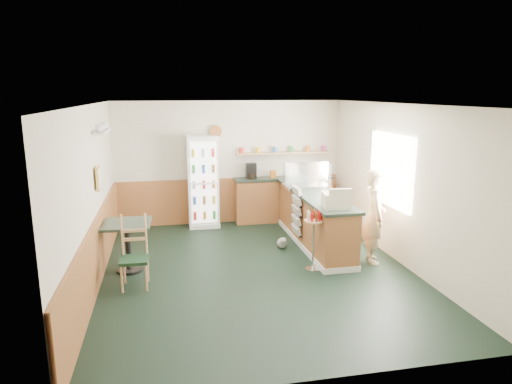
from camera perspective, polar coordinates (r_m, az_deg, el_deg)
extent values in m
plane|color=black|center=(7.65, 0.01, -9.76)|extent=(6.00, 6.00, 0.00)
cube|color=beige|center=(10.16, -3.34, 3.71)|extent=(5.00, 0.02, 2.70)
cube|color=beige|center=(7.19, -19.98, -0.67)|extent=(0.02, 6.00, 2.70)
cube|color=beige|center=(8.11, 17.68, 0.91)|extent=(0.02, 6.00, 2.70)
cube|color=white|center=(7.08, 0.02, 10.99)|extent=(5.00, 6.00, 0.02)
cube|color=#9F5D33|center=(10.29, -3.25, -1.00)|extent=(4.98, 0.05, 1.00)
cube|color=#9F5D33|center=(7.42, -19.19, -7.07)|extent=(0.05, 5.98, 1.00)
cube|color=white|center=(8.31, 16.47, 2.66)|extent=(0.06, 1.45, 1.25)
cube|color=gold|center=(7.63, -19.12, 1.64)|extent=(0.03, 0.32, 0.38)
cube|color=silver|center=(8.03, -18.66, 7.23)|extent=(0.18, 1.20, 0.03)
cylinder|color=#9D5C27|center=(9.98, -5.06, 7.57)|extent=(0.26, 0.04, 0.26)
cube|color=#9F5D33|center=(8.81, 7.27, -3.56)|extent=(0.60, 2.95, 0.95)
cube|color=silver|center=(8.94, 7.20, -6.18)|extent=(0.64, 2.97, 0.10)
cube|color=#28372C|center=(8.68, 7.37, -0.33)|extent=(0.68, 3.01, 0.05)
cube|color=#9F5D33|center=(10.37, 3.46, -1.05)|extent=(2.20, 0.38, 0.95)
cube|color=#28372C|center=(10.26, 3.50, 1.72)|extent=(2.24, 0.42, 0.05)
cube|color=tan|center=(10.25, 3.43, 4.91)|extent=(2.10, 0.22, 0.04)
cube|color=black|center=(10.06, -0.62, 2.66)|extent=(0.22, 0.18, 0.34)
cylinder|color=#B2664C|center=(10.04, -1.84, 5.23)|extent=(0.10, 0.10, 0.12)
cylinder|color=#B2664C|center=(10.11, 0.29, 5.29)|extent=(0.10, 0.10, 0.12)
cylinder|color=#B2664C|center=(10.19, 2.40, 5.33)|extent=(0.10, 0.10, 0.12)
cylinder|color=#B2664C|center=(10.29, 4.46, 5.37)|extent=(0.10, 0.10, 0.12)
cylinder|color=#B2664C|center=(10.39, 6.49, 5.41)|extent=(0.10, 0.10, 0.12)
cylinder|color=#B2664C|center=(10.52, 8.47, 5.43)|extent=(0.10, 0.10, 0.12)
cube|color=white|center=(9.93, -6.66, 1.34)|extent=(0.65, 0.46, 1.98)
cube|color=white|center=(9.71, -6.55, 1.14)|extent=(0.55, 0.02, 1.75)
cube|color=silver|center=(9.64, -6.51, 1.06)|extent=(0.59, 0.02, 1.81)
cube|color=silver|center=(9.17, 6.31, 0.73)|extent=(0.88, 0.46, 0.06)
cube|color=silver|center=(9.12, 6.35, 2.28)|extent=(0.86, 0.44, 0.44)
cube|color=beige|center=(7.67, 9.95, -1.00)|extent=(0.47, 0.49, 0.24)
imported|color=tan|center=(8.03, 14.52, -2.95)|extent=(0.50, 0.61, 1.63)
cylinder|color=silver|center=(7.74, 7.09, -9.50)|extent=(0.25, 0.25, 0.02)
cylinder|color=silver|center=(7.60, 7.18, -6.60)|extent=(0.04, 0.04, 0.83)
cylinder|color=tan|center=(7.47, 7.26, -3.60)|extent=(0.32, 0.32, 0.02)
cylinder|color=red|center=(7.47, 8.01, -2.97)|extent=(0.04, 0.04, 0.14)
cylinder|color=red|center=(7.53, 7.73, -2.85)|extent=(0.04, 0.04, 0.14)
cylinder|color=red|center=(7.54, 7.24, -2.80)|extent=(0.04, 0.04, 0.14)
cylinder|color=red|center=(7.52, 6.78, -2.84)|extent=(0.04, 0.04, 0.14)
cylinder|color=red|center=(7.46, 6.54, -2.95)|extent=(0.04, 0.04, 0.14)
cylinder|color=red|center=(7.40, 6.65, -3.08)|extent=(0.04, 0.04, 0.14)
cylinder|color=red|center=(7.36, 7.06, -3.18)|extent=(0.04, 0.04, 0.14)
cylinder|color=red|center=(7.36, 7.58, -3.18)|extent=(0.04, 0.04, 0.14)
cylinder|color=red|center=(7.41, 7.95, -3.10)|extent=(0.04, 0.04, 0.14)
cube|color=black|center=(8.76, 5.16, -5.15)|extent=(0.05, 0.47, 0.03)
cube|color=beige|center=(8.73, 5.04, -4.72)|extent=(0.09, 0.42, 0.16)
cube|color=black|center=(8.70, 5.18, -3.95)|extent=(0.05, 0.47, 0.03)
cube|color=beige|center=(8.68, 5.06, -3.52)|extent=(0.09, 0.42, 0.16)
cube|color=black|center=(8.65, 5.20, -2.74)|extent=(0.05, 0.47, 0.03)
cube|color=beige|center=(8.63, 5.09, -2.30)|extent=(0.09, 0.42, 0.16)
cube|color=black|center=(8.60, 5.23, -1.51)|extent=(0.05, 0.47, 0.03)
cube|color=beige|center=(8.58, 5.11, -1.07)|extent=(0.09, 0.42, 0.16)
cube|color=black|center=(8.56, 5.25, -0.27)|extent=(0.05, 0.47, 0.03)
cube|color=beige|center=(8.54, 5.13, 0.18)|extent=(0.09, 0.42, 0.16)
cylinder|color=black|center=(7.90, -15.52, -9.33)|extent=(0.43, 0.43, 0.04)
cylinder|color=black|center=(7.77, -15.68, -6.67)|extent=(0.09, 0.09, 0.75)
cube|color=#28372C|center=(7.65, -15.86, -3.85)|extent=(0.79, 0.79, 0.04)
cube|color=black|center=(7.11, -14.97, -8.19)|extent=(0.42, 0.42, 0.05)
cylinder|color=tan|center=(7.04, -16.39, -10.43)|extent=(0.03, 0.03, 0.43)
cylinder|color=tan|center=(7.02, -13.50, -10.34)|extent=(0.03, 0.03, 0.43)
cylinder|color=tan|center=(7.36, -16.17, -9.38)|extent=(0.03, 0.03, 0.43)
cylinder|color=tan|center=(7.34, -13.42, -9.30)|extent=(0.03, 0.03, 0.43)
cube|color=tan|center=(7.18, -15.03, -5.20)|extent=(0.37, 0.05, 0.66)
sphere|color=gray|center=(8.66, 3.29, -6.38)|extent=(0.19, 0.19, 0.19)
sphere|color=gray|center=(8.55, 3.46, -6.08)|extent=(0.11, 0.11, 0.11)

